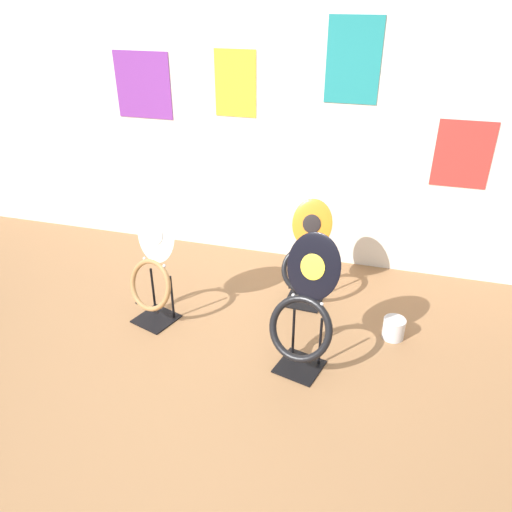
% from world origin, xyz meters
% --- Properties ---
extents(ground_plane, '(14.00, 14.00, 0.00)m').
position_xyz_m(ground_plane, '(0.00, 0.00, 0.00)').
color(ground_plane, '#8E6642').
extents(wall_back, '(8.00, 0.07, 2.60)m').
position_xyz_m(wall_back, '(0.00, 2.11, 1.30)').
color(wall_back, silver).
rests_on(wall_back, ground_plane).
extents(toilet_seat_display_orange_sun, '(0.39, 0.37, 0.81)m').
position_xyz_m(toilet_seat_display_orange_sun, '(0.50, 1.40, 0.38)').
color(toilet_seat_display_orange_sun, black).
rests_on(toilet_seat_display_orange_sun, ground_plane).
extents(toilet_seat_display_jazz_black, '(0.47, 0.43, 0.92)m').
position_xyz_m(toilet_seat_display_jazz_black, '(0.62, 0.61, 0.41)').
color(toilet_seat_display_jazz_black, black).
rests_on(toilet_seat_display_jazz_black, ground_plane).
extents(toilet_seat_display_white_plain, '(0.43, 0.37, 0.91)m').
position_xyz_m(toilet_seat_display_white_plain, '(-0.53, 0.84, 0.43)').
color(toilet_seat_display_white_plain, black).
rests_on(toilet_seat_display_white_plain, ground_plane).
extents(paint_can, '(0.16, 0.16, 0.16)m').
position_xyz_m(paint_can, '(1.20, 1.08, 0.08)').
color(paint_can, silver).
rests_on(paint_can, ground_plane).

